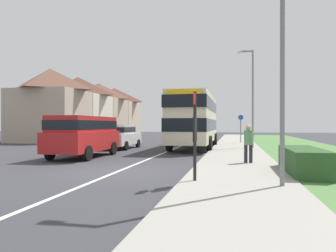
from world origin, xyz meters
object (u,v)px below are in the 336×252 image
double_decker_bus (194,118)px  parked_van_red (84,133)px  street_lamp_near (278,32)px  parked_car_white (120,135)px  cycle_route_sign (241,127)px  pedestrian_at_stop (248,142)px  bus_stop_sign (195,130)px  street_lamp_mid (251,92)px

double_decker_bus → parked_van_red: double_decker_bus is taller
parked_van_red → street_lamp_near: bearing=-37.7°
parked_car_white → street_lamp_near: 15.68m
parked_van_red → cycle_route_sign: size_ratio=2.03×
parked_car_white → pedestrian_at_stop: 11.32m
parked_van_red → cycle_route_sign: cycle_route_sign is taller
parked_van_red → street_lamp_near: street_lamp_near is taller
pedestrian_at_stop → bus_stop_sign: (-1.64, -4.57, 0.56)m
parked_car_white → bus_stop_sign: bus_stop_sign is taller
cycle_route_sign → street_lamp_mid: (0.57, -5.97, 2.49)m
street_lamp_near → pedestrian_at_stop: bearing=96.1°
double_decker_bus → bus_stop_sign: double_decker_bus is taller
cycle_route_sign → parked_car_white: bearing=-138.1°
pedestrian_at_stop → street_lamp_near: 5.81m
double_decker_bus → parked_car_white: bearing=-166.6°
parked_car_white → pedestrian_at_stop: bearing=-42.5°
parked_van_red → parked_car_white: bearing=92.2°
parked_car_white → double_decker_bus: bearing=13.4°
bus_stop_sign → cycle_route_sign: size_ratio=1.03×
parked_van_red → parked_car_white: size_ratio=1.16×
double_decker_bus → cycle_route_sign: double_decker_bus is taller
double_decker_bus → street_lamp_near: 14.40m
double_decker_bus → parked_car_white: (-5.05, -1.21, -1.22)m
pedestrian_at_stop → cycle_route_sign: (-0.01, 15.13, 0.45)m
bus_stop_sign → double_decker_bus: bearing=97.0°
bus_stop_sign → street_lamp_near: street_lamp_near is taller
cycle_route_sign → street_lamp_mid: 6.49m
parked_car_white → street_lamp_near: bearing=-54.7°
pedestrian_at_stop → cycle_route_sign: size_ratio=0.66×
bus_stop_sign → street_lamp_mid: (2.20, 13.73, 2.37)m
bus_stop_sign → pedestrian_at_stop: bearing=70.3°
parked_car_white → cycle_route_sign: bearing=41.9°
double_decker_bus → pedestrian_at_stop: bearing=-69.6°
pedestrian_at_stop → street_lamp_mid: 9.63m
street_lamp_near → cycle_route_sign: bearing=91.5°
pedestrian_at_stop → street_lamp_mid: bearing=86.5°
parked_car_white → street_lamp_mid: bearing=9.6°
pedestrian_at_stop → bus_stop_sign: size_ratio=0.64×
double_decker_bus → street_lamp_mid: size_ratio=1.43×
parked_van_red → street_lamp_mid: 11.70m
pedestrian_at_stop → bus_stop_sign: bearing=-109.7°
parked_van_red → street_lamp_mid: size_ratio=0.76×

